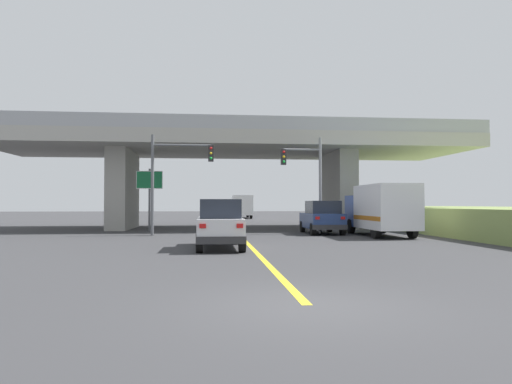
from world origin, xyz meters
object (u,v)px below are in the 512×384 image
traffic_signal_nearside (308,173)px  semi_truck_distant (242,206)px  suv_crossing (322,217)px  highway_sign (149,185)px  traffic_signal_farside (173,170)px  box_truck (381,209)px  suv_lead (220,224)px

traffic_signal_nearside → semi_truck_distant: (-1.96, 30.93, -2.18)m
suv_crossing → highway_sign: size_ratio=1.03×
highway_sign → semi_truck_distant: 28.04m
highway_sign → traffic_signal_farside: bearing=-67.4°
box_truck → highway_sign: (-13.86, 6.85, 1.60)m
traffic_signal_nearside → highway_sign: size_ratio=1.40×
highway_sign → suv_lead: bearing=-71.1°
box_truck → traffic_signal_nearside: (-3.68, 2.68, 2.18)m
traffic_signal_nearside → highway_sign: (-10.18, 4.17, -0.58)m
suv_crossing → suv_lead: bearing=-125.8°
highway_sign → semi_truck_distant: highway_sign is taller
traffic_signal_farside → box_truck: bearing=-10.2°
suv_crossing → semi_truck_distant: 31.40m
suv_lead → traffic_signal_nearside: 11.03m
suv_lead → traffic_signal_farside: (-2.57, 8.55, 2.82)m
traffic_signal_nearside → highway_sign: bearing=157.7°
semi_truck_distant → suv_crossing: bearing=-85.0°
traffic_signal_nearside → suv_lead: bearing=-121.9°
traffic_signal_farside → highway_sign: (-1.96, 4.70, -0.69)m
box_truck → highway_sign: size_ratio=1.52×
box_truck → semi_truck_distant: (-5.63, 33.60, 0.00)m
suv_lead → suv_crossing: same height
box_truck → traffic_signal_nearside: traffic_signal_nearside is taller
semi_truck_distant → traffic_signal_farside: bearing=-101.3°
traffic_signal_farside → highway_sign: bearing=112.6°
suv_lead → suv_crossing: (6.45, 8.73, -0.00)m
box_truck → highway_sign: 15.54m
semi_truck_distant → highway_sign: bearing=-107.1°
semi_truck_distant → suv_lead: bearing=-95.3°
suv_crossing → box_truck: size_ratio=0.68×
suv_lead → traffic_signal_farside: bearing=106.8°
box_truck → suv_lead: bearing=-145.5°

